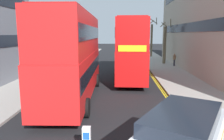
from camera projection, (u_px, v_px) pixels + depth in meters
sidewalk_right at (178, 80)px, 20.13m from camera, size 4.00×80.00×0.14m
sidewalk_left at (42, 79)px, 20.71m from camera, size 4.00×80.00×0.14m
kerb_line_outer at (159, 85)px, 18.26m from camera, size 0.10×56.00×0.01m
kerb_line_inner at (158, 85)px, 18.27m from camera, size 0.10×56.00×0.01m
double_decker_bus_away at (73, 54)px, 14.12m from camera, size 3.04×10.88×5.64m
double_decker_bus_oncoming at (131, 47)px, 20.63m from camera, size 3.01×10.87×5.64m
pedestrian_far at (174, 60)px, 28.15m from camera, size 0.34×0.22×1.62m
street_tree_near at (165, 44)px, 30.39m from camera, size 1.62×1.60×6.18m
street_tree_mid at (152, 39)px, 39.43m from camera, size 1.65×1.62×7.02m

